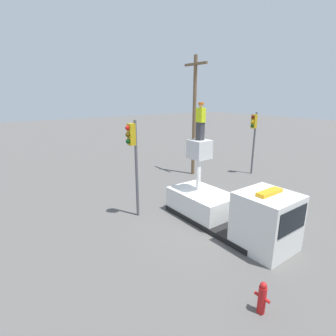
{
  "coord_description": "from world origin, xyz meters",
  "views": [
    {
      "loc": [
        7.8,
        -8.56,
        5.91
      ],
      "look_at": [
        -2.09,
        -1.29,
        2.46
      ],
      "focal_mm": 28.0,
      "sensor_mm": 36.0,
      "label": 1
    }
  ],
  "objects_px": {
    "bucket_truck": "(228,210)",
    "traffic_light_across": "(254,131)",
    "traffic_light_pole": "(133,150)",
    "fire_hydrant": "(262,298)",
    "utility_pole": "(194,113)",
    "worker": "(200,121)",
    "traffic_cone_rear": "(172,196)"
  },
  "relations": [
    {
      "from": "utility_pole",
      "to": "traffic_light_across",
      "type": "bearing_deg",
      "value": 53.75
    },
    {
      "from": "utility_pole",
      "to": "traffic_cone_rear",
      "type": "bearing_deg",
      "value": -53.32
    },
    {
      "from": "worker",
      "to": "traffic_cone_rear",
      "type": "relative_size",
      "value": 2.54
    },
    {
      "from": "traffic_light_pole",
      "to": "fire_hydrant",
      "type": "distance_m",
      "value": 7.97
    },
    {
      "from": "worker",
      "to": "traffic_light_across",
      "type": "relative_size",
      "value": 0.37
    },
    {
      "from": "worker",
      "to": "utility_pole",
      "type": "bearing_deg",
      "value": 140.47
    },
    {
      "from": "traffic_light_across",
      "to": "fire_hydrant",
      "type": "height_order",
      "value": "traffic_light_across"
    },
    {
      "from": "bucket_truck",
      "to": "traffic_cone_rear",
      "type": "xyz_separation_m",
      "value": [
        -3.99,
        -0.13,
        -0.58
      ]
    },
    {
      "from": "bucket_truck",
      "to": "worker",
      "type": "distance_m",
      "value": 4.29
    },
    {
      "from": "traffic_light_across",
      "to": "traffic_cone_rear",
      "type": "height_order",
      "value": "traffic_light_across"
    },
    {
      "from": "bucket_truck",
      "to": "worker",
      "type": "xyz_separation_m",
      "value": [
        -2.01,
        0.0,
        3.79
      ]
    },
    {
      "from": "worker",
      "to": "traffic_cone_rear",
      "type": "height_order",
      "value": "worker"
    },
    {
      "from": "fire_hydrant",
      "to": "bucket_truck",
      "type": "bearing_deg",
      "value": 142.41
    },
    {
      "from": "bucket_truck",
      "to": "worker",
      "type": "height_order",
      "value": "worker"
    },
    {
      "from": "bucket_truck",
      "to": "utility_pole",
      "type": "height_order",
      "value": "utility_pole"
    },
    {
      "from": "worker",
      "to": "fire_hydrant",
      "type": "xyz_separation_m",
      "value": [
        5.79,
        -2.91,
        -4.21
      ]
    },
    {
      "from": "traffic_light_pole",
      "to": "fire_hydrant",
      "type": "xyz_separation_m",
      "value": [
        7.41,
        -0.18,
        -2.91
      ]
    },
    {
      "from": "traffic_light_pole",
      "to": "utility_pole",
      "type": "height_order",
      "value": "utility_pole"
    },
    {
      "from": "traffic_cone_rear",
      "to": "utility_pole",
      "type": "xyz_separation_m",
      "value": [
        -3.42,
        4.59,
        4.27
      ]
    },
    {
      "from": "traffic_light_across",
      "to": "bucket_truck",
      "type": "bearing_deg",
      "value": -59.21
    },
    {
      "from": "bucket_truck",
      "to": "utility_pole",
      "type": "distance_m",
      "value": 9.41
    },
    {
      "from": "traffic_light_pole",
      "to": "traffic_cone_rear",
      "type": "xyz_separation_m",
      "value": [
        -0.36,
        2.6,
        -3.07
      ]
    },
    {
      "from": "bucket_truck",
      "to": "traffic_light_pole",
      "type": "bearing_deg",
      "value": -143.1
    },
    {
      "from": "worker",
      "to": "fire_hydrant",
      "type": "distance_m",
      "value": 7.72
    },
    {
      "from": "bucket_truck",
      "to": "traffic_light_across",
      "type": "xyz_separation_m",
      "value": [
        -4.79,
        8.04,
        2.4
      ]
    },
    {
      "from": "utility_pole",
      "to": "bucket_truck",
      "type": "bearing_deg",
      "value": -31.03
    },
    {
      "from": "traffic_cone_rear",
      "to": "traffic_light_pole",
      "type": "bearing_deg",
      "value": -82.18
    },
    {
      "from": "bucket_truck",
      "to": "fire_hydrant",
      "type": "bearing_deg",
      "value": -37.59
    },
    {
      "from": "fire_hydrant",
      "to": "traffic_cone_rear",
      "type": "distance_m",
      "value": 8.25
    },
    {
      "from": "traffic_light_pole",
      "to": "fire_hydrant",
      "type": "bearing_deg",
      "value": -1.37
    },
    {
      "from": "bucket_truck",
      "to": "fire_hydrant",
      "type": "relative_size",
      "value": 6.36
    },
    {
      "from": "bucket_truck",
      "to": "utility_pole",
      "type": "xyz_separation_m",
      "value": [
        -7.41,
        4.46,
        3.7
      ]
    }
  ]
}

